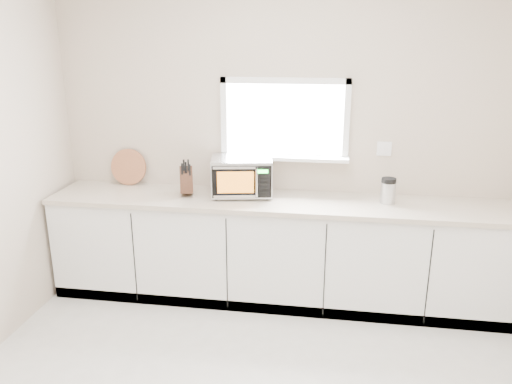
# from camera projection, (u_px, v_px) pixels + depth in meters

# --- Properties ---
(back_wall) EXTENTS (4.00, 0.17, 2.70)m
(back_wall) POSITION_uv_depth(u_px,v_px,m) (284.00, 140.00, 4.33)
(back_wall) COLOR #BAA894
(back_wall) RESTS_ON ground
(cabinets) EXTENTS (3.92, 0.60, 0.88)m
(cabinets) POSITION_uv_depth(u_px,v_px,m) (279.00, 252.00, 4.32)
(cabinets) COLOR silver
(cabinets) RESTS_ON ground
(countertop) EXTENTS (3.92, 0.64, 0.04)m
(countertop) POSITION_uv_depth(u_px,v_px,m) (280.00, 202.00, 4.18)
(countertop) COLOR beige
(countertop) RESTS_ON cabinets
(microwave) EXTENTS (0.57, 0.48, 0.33)m
(microwave) POSITION_uv_depth(u_px,v_px,m) (242.00, 175.00, 4.26)
(microwave) COLOR black
(microwave) RESTS_ON countertop
(knife_block) EXTENTS (0.16, 0.25, 0.33)m
(knife_block) POSITION_uv_depth(u_px,v_px,m) (186.00, 179.00, 4.26)
(knife_block) COLOR #4C251B
(knife_block) RESTS_ON countertop
(cutting_board) EXTENTS (0.33, 0.08, 0.33)m
(cutting_board) POSITION_uv_depth(u_px,v_px,m) (129.00, 167.00, 4.57)
(cutting_board) COLOR #A96741
(cutting_board) RESTS_ON countertop
(coffee_grinder) EXTENTS (0.15, 0.15, 0.21)m
(coffee_grinder) POSITION_uv_depth(u_px,v_px,m) (388.00, 190.00, 4.06)
(coffee_grinder) COLOR silver
(coffee_grinder) RESTS_ON countertop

